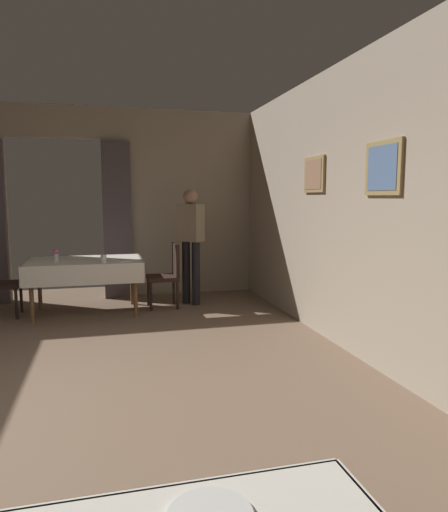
{
  "coord_description": "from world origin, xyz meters",
  "views": [
    {
      "loc": [
        0.72,
        -3.49,
        1.6
      ],
      "look_at": [
        1.71,
        0.38,
        1.09
      ],
      "focal_mm": 32.66,
      "sensor_mm": 36.0,
      "label": 1
    }
  ],
  "objects_px": {
    "chair_mid_right": "(168,272)",
    "flower_vase_mid": "(56,255)",
    "dining_table_mid": "(85,266)",
    "plate_mid_b": "(124,261)",
    "glass_mid_c": "(104,258)",
    "person_waiter_by_doorway": "(191,236)"
  },
  "relations": [
    {
      "from": "chair_mid_right",
      "to": "flower_vase_mid",
      "type": "height_order",
      "value": "chair_mid_right"
    },
    {
      "from": "dining_table_mid",
      "to": "plate_mid_b",
      "type": "xyz_separation_m",
      "value": [
        0.52,
        -0.3,
        0.09
      ]
    },
    {
      "from": "glass_mid_c",
      "to": "flower_vase_mid",
      "type": "bearing_deg",
      "value": 156.77
    },
    {
      "from": "flower_vase_mid",
      "to": "plate_mid_b",
      "type": "bearing_deg",
      "value": -13.68
    },
    {
      "from": "dining_table_mid",
      "to": "flower_vase_mid",
      "type": "distance_m",
      "value": 0.41
    },
    {
      "from": "glass_mid_c",
      "to": "person_waiter_by_doorway",
      "type": "relative_size",
      "value": 0.06
    },
    {
      "from": "dining_table_mid",
      "to": "chair_mid_right",
      "type": "relative_size",
      "value": 1.65
    },
    {
      "from": "plate_mid_b",
      "to": "person_waiter_by_doorway",
      "type": "relative_size",
      "value": 0.11
    },
    {
      "from": "dining_table_mid",
      "to": "person_waiter_by_doorway",
      "type": "xyz_separation_m",
      "value": [
        1.52,
        0.19,
        0.36
      ]
    },
    {
      "from": "plate_mid_b",
      "to": "glass_mid_c",
      "type": "height_order",
      "value": "glass_mid_c"
    },
    {
      "from": "chair_mid_right",
      "to": "glass_mid_c",
      "type": "bearing_deg",
      "value": -154.66
    },
    {
      "from": "chair_mid_right",
      "to": "plate_mid_b",
      "type": "distance_m",
      "value": 0.78
    },
    {
      "from": "dining_table_mid",
      "to": "plate_mid_b",
      "type": "bearing_deg",
      "value": -29.7
    },
    {
      "from": "dining_table_mid",
      "to": "plate_mid_b",
      "type": "distance_m",
      "value": 0.61
    },
    {
      "from": "dining_table_mid",
      "to": "person_waiter_by_doorway",
      "type": "relative_size",
      "value": 0.89
    },
    {
      "from": "flower_vase_mid",
      "to": "glass_mid_c",
      "type": "distance_m",
      "value": 0.67
    },
    {
      "from": "dining_table_mid",
      "to": "plate_mid_b",
      "type": "relative_size",
      "value": 8.51
    },
    {
      "from": "chair_mid_right",
      "to": "flower_vase_mid",
      "type": "xyz_separation_m",
      "value": [
        -1.52,
        -0.16,
        0.32
      ]
    },
    {
      "from": "dining_table_mid",
      "to": "chair_mid_right",
      "type": "distance_m",
      "value": 1.17
    },
    {
      "from": "dining_table_mid",
      "to": "flower_vase_mid",
      "type": "xyz_separation_m",
      "value": [
        -0.36,
        -0.08,
        0.18
      ]
    },
    {
      "from": "plate_mid_b",
      "to": "flower_vase_mid",
      "type": "bearing_deg",
      "value": 166.32
    },
    {
      "from": "chair_mid_right",
      "to": "flower_vase_mid",
      "type": "relative_size",
      "value": 5.6
    }
  ]
}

